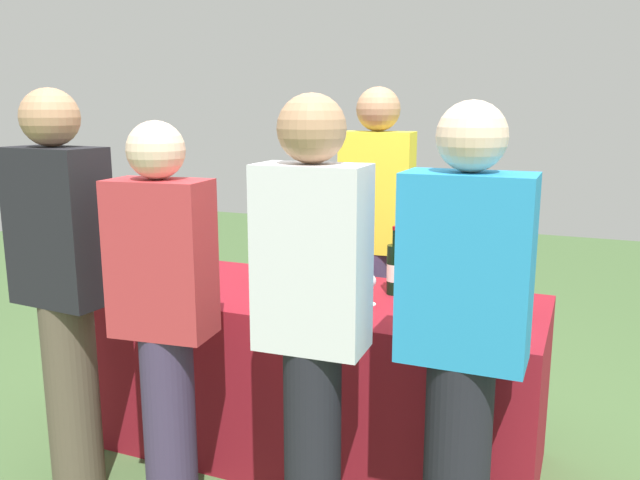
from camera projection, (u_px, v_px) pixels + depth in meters
name	position (u px, v px, depth m)	size (l,w,h in m)	color
ground_plane	(320.00, 450.00, 3.07)	(12.00, 12.00, 0.00)	#476638
tasting_table	(320.00, 374.00, 3.00)	(1.97, 0.78, 0.77)	maroon
wine_bottle_0	(275.00, 259.00, 3.07)	(0.07, 0.07, 0.33)	black
wine_bottle_1	(303.00, 257.00, 3.11)	(0.08, 0.08, 0.33)	black
wine_bottle_2	(395.00, 269.00, 2.91)	(0.07, 0.07, 0.31)	black
wine_bottle_3	(433.00, 271.00, 2.86)	(0.07, 0.07, 0.32)	black
wine_bottle_4	(458.00, 278.00, 2.75)	(0.07, 0.07, 0.32)	black
wine_glass_0	(168.00, 270.00, 2.97)	(0.07, 0.07, 0.14)	silver
wine_glass_1	(202.00, 272.00, 2.93)	(0.06, 0.06, 0.13)	silver
wine_glass_2	(298.00, 275.00, 2.88)	(0.07, 0.07, 0.14)	silver
wine_glass_3	(312.00, 281.00, 2.78)	(0.07, 0.07, 0.14)	silver
wine_glass_4	(334.00, 284.00, 2.68)	(0.07, 0.07, 0.15)	silver
wine_glass_5	(369.00, 283.00, 2.75)	(0.06, 0.06, 0.14)	silver
ice_bucket	(493.00, 292.00, 2.60)	(0.23, 0.23, 0.20)	silver
server_pouring	(376.00, 233.00, 3.45)	(0.39, 0.23, 1.70)	#3F3351
guest_0	(63.00, 282.00, 2.59)	(0.40, 0.24, 1.67)	brown
guest_1	(164.00, 314.00, 2.40)	(0.38, 0.24, 1.55)	#3F3351
guest_2	(312.00, 321.00, 2.14)	(0.37, 0.22, 1.64)	black
guest_3	(463.00, 337.00, 2.07)	(0.40, 0.22, 1.62)	black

